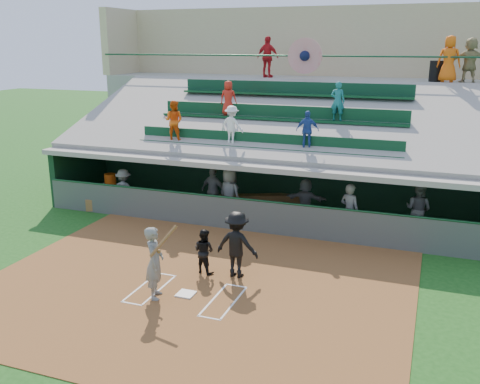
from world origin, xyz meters
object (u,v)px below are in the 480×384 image
(white_table, at_px, (110,195))
(water_cooler, at_px, (110,179))
(home_plate, at_px, (186,294))
(batter_at_plate, at_px, (155,262))
(catcher, at_px, (204,251))
(trash_bin, at_px, (436,71))

(white_table, distance_m, water_cooler, 0.61)
(home_plate, xyz_separation_m, batter_at_plate, (-0.64, -0.37, 0.91))
(home_plate, bearing_deg, water_cooler, 135.38)
(batter_at_plate, distance_m, catcher, 1.88)
(catcher, distance_m, water_cooler, 7.63)
(batter_at_plate, xyz_separation_m, trash_bin, (5.97, 13.04, 4.07))
(catcher, height_order, water_cooler, catcher)
(home_plate, xyz_separation_m, water_cooler, (-6.15, 6.06, 1.00))
(batter_at_plate, bearing_deg, catcher, 73.67)
(white_table, height_order, water_cooler, water_cooler)
(home_plate, height_order, white_table, white_table)
(catcher, bearing_deg, home_plate, 108.25)
(catcher, relative_size, water_cooler, 2.87)
(batter_at_plate, distance_m, white_table, 8.45)
(home_plate, relative_size, white_table, 0.49)
(white_table, relative_size, water_cooler, 2.02)
(white_table, bearing_deg, home_plate, -30.41)
(white_table, bearing_deg, catcher, -23.39)
(catcher, xyz_separation_m, white_table, (-6.03, 4.60, -0.22))
(batter_at_plate, height_order, white_table, batter_at_plate)
(home_plate, relative_size, batter_at_plate, 0.22)
(batter_at_plate, xyz_separation_m, water_cooler, (-5.51, 6.43, 0.09))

